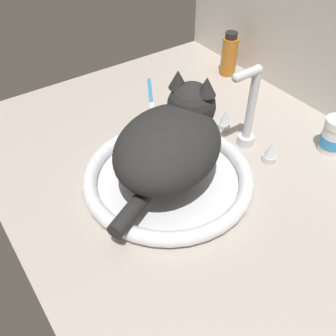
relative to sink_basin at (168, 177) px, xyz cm
name	(u,v)px	position (x,y,z in cm)	size (l,w,h in cm)	color
countertop	(205,180)	(3.17, 7.90, -2.92)	(114.16, 83.24, 3.00)	#ADA399
sink_basin	(168,177)	(0.00, 0.00, 0.00)	(37.11, 37.11, 3.17)	white
faucet	(248,118)	(0.00, 22.61, 6.47)	(18.85, 9.07, 21.07)	silver
cat	(173,140)	(-0.92, 1.81, 8.83)	(30.34, 35.33, 17.97)	black
amber_bottle	(229,55)	(-28.95, 43.07, 4.85)	(4.85, 4.85, 13.26)	#B2661E
pill_bottle	(334,136)	(13.38, 38.17, 2.62)	(5.93, 5.93, 8.71)	white
toothbrush	(151,95)	(-31.30, 15.93, -0.80)	(15.39, 9.57, 1.70)	#338CD1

